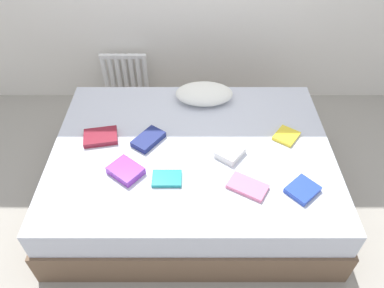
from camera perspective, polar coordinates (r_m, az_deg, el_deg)
ground_plane at (r=2.91m, az=0.00°, el=-7.53°), size 8.00×8.00×0.00m
bed at (r=2.72m, az=0.00°, el=-4.28°), size 2.00×1.50×0.50m
radiator at (r=3.65m, az=-10.55°, el=10.63°), size 0.44×0.04×0.46m
pillow at (r=2.91m, az=1.91°, el=7.97°), size 0.46×0.29×0.14m
textbook_pink at (r=2.30m, az=8.81°, el=-6.65°), size 0.28×0.24×0.03m
textbook_blue at (r=2.36m, az=17.13°, el=-6.89°), size 0.24×0.24×0.03m
textbook_navy at (r=2.58m, az=-6.93°, el=0.74°), size 0.25×0.27×0.04m
textbook_white at (r=2.47m, az=6.06°, el=-1.30°), size 0.23×0.23×0.05m
textbook_purple at (r=2.38m, az=-10.44°, el=-4.18°), size 0.26×0.26×0.05m
textbook_teal at (r=2.32m, az=-3.98°, el=-5.49°), size 0.19×0.13×0.03m
textbook_maroon at (r=2.66m, az=-14.28°, el=1.10°), size 0.26×0.21×0.04m
textbook_yellow at (r=2.69m, az=14.71°, el=1.27°), size 0.22×0.23×0.02m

